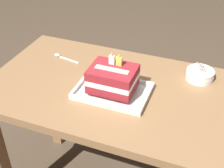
# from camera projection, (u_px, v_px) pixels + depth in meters

# --- Properties ---
(dining_table) EXTENTS (1.06, 0.63, 0.73)m
(dining_table) POSITION_uv_depth(u_px,v_px,m) (111.00, 109.00, 1.39)
(dining_table) COLOR olive
(dining_table) RESTS_ON ground_plane
(foil_tray) EXTENTS (0.30, 0.21, 0.02)m
(foil_tray) POSITION_uv_depth(u_px,v_px,m) (113.00, 92.00, 1.28)
(foil_tray) COLOR silver
(foil_tray) RESTS_ON dining_table
(birthday_cake) EXTENTS (0.18, 0.14, 0.15)m
(birthday_cake) POSITION_uv_depth(u_px,v_px,m) (113.00, 78.00, 1.24)
(birthday_cake) COLOR maroon
(birthday_cake) RESTS_ON foil_tray
(bowl_stack) EXTENTS (0.12, 0.12, 0.10)m
(bowl_stack) POSITION_uv_depth(u_px,v_px,m) (200.00, 75.00, 1.35)
(bowl_stack) COLOR white
(bowl_stack) RESTS_ON dining_table
(serving_spoon_near_tray) EXTENTS (0.15, 0.05, 0.01)m
(serving_spoon_near_tray) POSITION_uv_depth(u_px,v_px,m) (60.00, 56.00, 1.52)
(serving_spoon_near_tray) COLOR silver
(serving_spoon_near_tray) RESTS_ON dining_table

